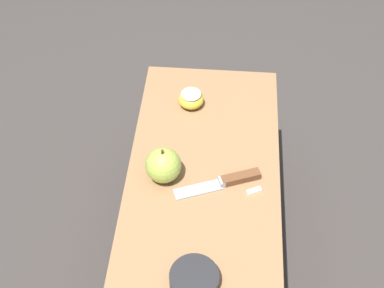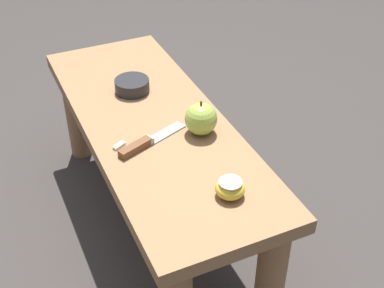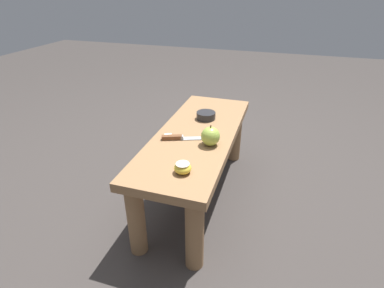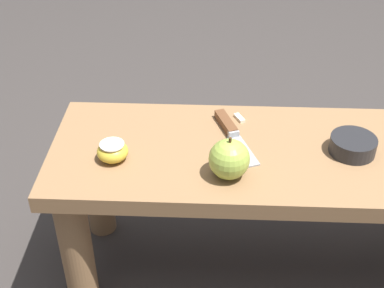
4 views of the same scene
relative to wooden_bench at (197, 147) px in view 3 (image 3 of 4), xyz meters
name	(u,v)px [view 3 (image 3 of 4)]	position (x,y,z in m)	size (l,w,h in m)	color
ground_plane	(196,194)	(0.00, 0.00, -0.30)	(8.00, 8.00, 0.00)	#383330
wooden_bench	(197,147)	(0.00, 0.00, 0.00)	(1.02, 0.38, 0.39)	olive
knife	(178,138)	(-0.10, 0.07, 0.09)	(0.10, 0.21, 0.02)	#9EA0A5
apple_whole	(210,136)	(-0.11, -0.10, 0.13)	(0.09, 0.09, 0.10)	#9EB747
apple_cut	(183,168)	(-0.36, -0.05, 0.11)	(0.07, 0.07, 0.04)	gold
apple_slice_near_knife	(168,135)	(-0.08, 0.12, 0.09)	(0.03, 0.04, 0.01)	white
bowl	(205,115)	(0.17, 0.00, 0.11)	(0.10, 0.10, 0.04)	#232326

